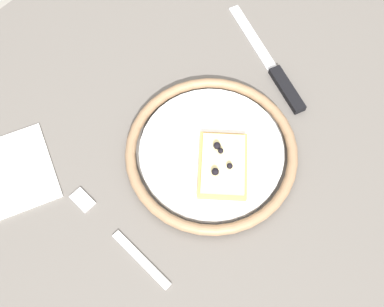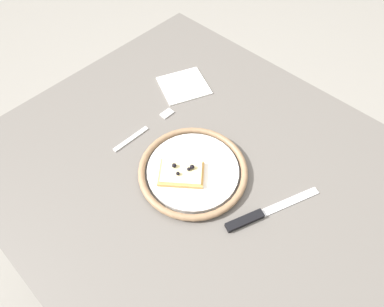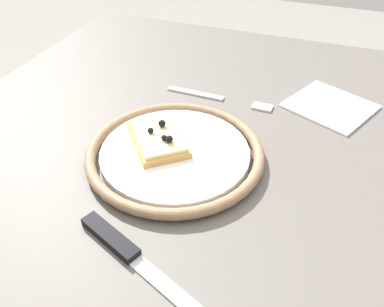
% 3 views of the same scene
% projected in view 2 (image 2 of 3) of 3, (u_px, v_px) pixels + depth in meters
% --- Properties ---
extents(ground_plane, '(6.00, 6.00, 0.00)m').
position_uv_depth(ground_plane, '(193.00, 256.00, 1.41)').
color(ground_plane, gray).
extents(dining_table, '(0.99, 0.89, 0.72)m').
position_uv_depth(dining_table, '(194.00, 178.00, 0.89)').
color(dining_table, '#5B5651').
rests_on(dining_table, ground_plane).
extents(plate, '(0.27, 0.27, 0.02)m').
position_uv_depth(plate, '(193.00, 171.00, 0.80)').
color(plate, white).
rests_on(plate, dining_table).
extents(pizza_slice_near, '(0.13, 0.12, 0.03)m').
position_uv_depth(pizza_slice_near, '(181.00, 173.00, 0.78)').
color(pizza_slice_near, tan).
rests_on(pizza_slice_near, plate).
extents(knife, '(0.11, 0.23, 0.01)m').
position_uv_depth(knife, '(257.00, 215.00, 0.74)').
color(knife, silver).
rests_on(knife, dining_table).
extents(fork, '(0.02, 0.20, 0.00)m').
position_uv_depth(fork, '(145.00, 129.00, 0.89)').
color(fork, silver).
rests_on(fork, dining_table).
extents(napkin, '(0.17, 0.17, 0.00)m').
position_uv_depth(napkin, '(184.00, 86.00, 0.99)').
color(napkin, white).
rests_on(napkin, dining_table).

